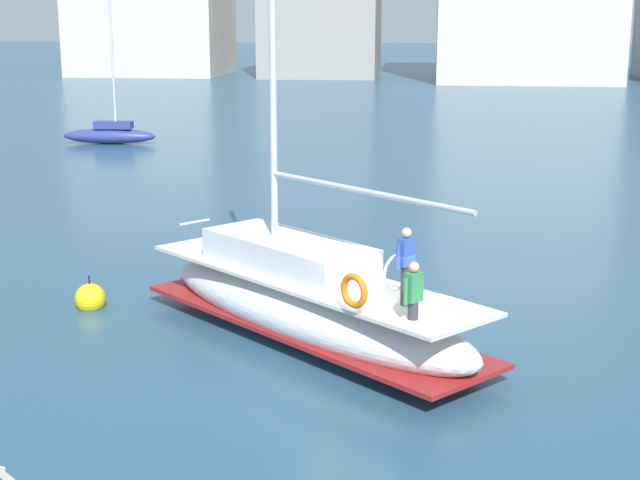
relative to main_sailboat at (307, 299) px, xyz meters
name	(u,v)px	position (x,y,z in m)	size (l,w,h in m)	color
ground_plane	(365,359)	(1.37, -1.19, -0.91)	(400.00, 400.00, 0.00)	#284C66
main_sailboat	(307,299)	(0.00, 0.00, 0.00)	(8.78, 8.16, 13.20)	silver
moored_sloop_far	(110,133)	(-14.93, 30.45, -0.35)	(5.22, 1.47, 7.87)	navy
mooring_buoy	(90,299)	(-5.62, 1.61, -0.68)	(0.77, 0.77, 0.98)	yellow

